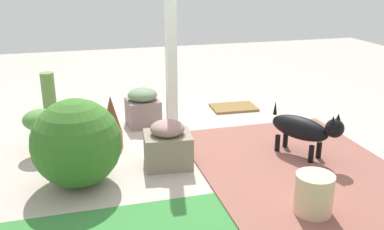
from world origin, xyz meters
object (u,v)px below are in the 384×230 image
Objects in this scene: round_shrub at (77,143)px; ceramic_urn at (314,195)px; stone_planter_nearest at (143,107)px; stone_planter_mid at (168,145)px; porch_pillar at (171,49)px; dog at (304,129)px; terracotta_pot_broad at (41,126)px; terracotta_pot_spiky at (112,123)px; doormat at (234,107)px; terracotta_pot_tall at (51,113)px.

round_shrub is 1.99m from ceramic_urn.
stone_planter_nearest is at bearing -67.91° from ceramic_urn.
stone_planter_mid is 1.45m from ceramic_urn.
porch_pillar reaches higher than stone_planter_mid.
stone_planter_mid is 1.35m from dog.
dog reaches higher than terracotta_pot_broad.
terracotta_pot_broad is (0.34, -0.81, -0.10)m from round_shrub.
doormat is at bearing -152.39° from terracotta_pot_spiky.
stone_planter_nearest is at bearing 13.55° from doormat.
terracotta_pot_tall is at bearing 7.88° from doormat.
porch_pillar is 1.54m from terracotta_pot_broad.
doormat is at bearing -141.72° from porch_pillar.
terracotta_pot_spiky is at bearing 6.13° from porch_pillar.
dog is at bearing 161.66° from terracotta_pot_broad.
stone_planter_nearest is 1.93m from dog.
terracotta_pot_broad reaches higher than ceramic_urn.
terracotta_pot_tall is at bearing -78.48° from round_shrub.
ceramic_urn is at bearing 65.12° from dog.
stone_planter_mid is 1.43× the size of ceramic_urn.
terracotta_pot_tall is 2.14× the size of ceramic_urn.
doormat is at bearing -141.55° from round_shrub.
ceramic_urn is (-1.98, 2.30, -0.09)m from terracotta_pot_tall.
round_shrub is at bearing 59.52° from stone_planter_nearest.
dog is (-1.14, 0.84, -0.69)m from porch_pillar.
stone_planter_nearest is at bearing -120.48° from round_shrub.
terracotta_pot_broad is at bearing 24.73° from stone_planter_nearest.
porch_pillar is 4.38× the size of terracotta_pot_broad.
stone_planter_nearest is 0.72m from terracotta_pot_spiky.
terracotta_pot_tall is (-0.08, -0.50, -0.03)m from terracotta_pot_broad.
doormat is (-2.32, -0.32, -0.24)m from terracotta_pot_tall.
dog is at bearing 151.22° from terracotta_pot_tall.
stone_planter_mid is at bearing 50.18° from doormat.
terracotta_pot_broad is 0.77× the size of doormat.
porch_pillar is 1.57m from terracotta_pot_tall.
terracotta_pot_tall is (1.05, 0.01, 0.03)m from stone_planter_nearest.
terracotta_pot_spiky is 0.96× the size of doormat.
round_shrub is 1.34m from terracotta_pot_tall.
round_shrub is at bearing 38.62° from porch_pillar.
dog reaches higher than stone_planter_nearest.
doormat is (-2.06, -1.63, -0.37)m from round_shrub.
dog is at bearing 156.89° from terracotta_pot_spiky.
terracotta_pot_spiky is at bearing -51.30° from stone_planter_mid.
porch_pillar is 0.96m from stone_planter_nearest.
dog is 1.69m from doormat.
stone_planter_mid is at bearing -52.19° from ceramic_urn.
porch_pillar is at bearing 115.51° from stone_planter_nearest.
round_shrub is 2.65m from doormat.
ceramic_urn is 0.57× the size of doormat.
doormat is (0.11, -1.66, -0.29)m from dog.
round_shrub is 1.30× the size of doormat.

